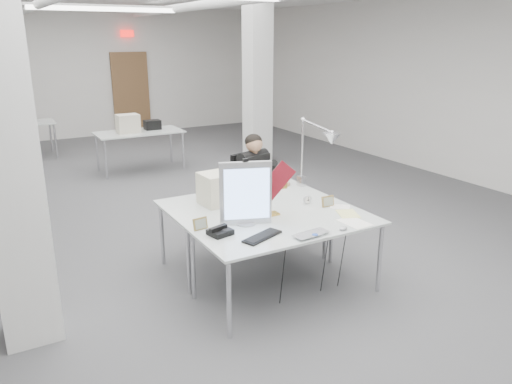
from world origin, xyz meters
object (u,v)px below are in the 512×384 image
monitor (246,193)px  architect_lamp (315,156)px  seated_person (254,169)px  desk_phone (220,232)px  desk_main (289,226)px  office_chair (252,196)px  bankers_lamp (271,200)px  laptop (315,236)px  beige_monitor (218,189)px

monitor → architect_lamp: bearing=44.8°
seated_person → desk_phone: seated_person is taller
desk_main → architect_lamp: (0.84, 0.76, 0.43)m
office_chair → bankers_lamp: size_ratio=3.51×
seated_person → laptop: size_ratio=2.33×
desk_main → monitor: size_ratio=2.93×
desk_phone → architect_lamp: bearing=11.8°
beige_monitor → architect_lamp: bearing=-10.6°
desk_main → seated_person: 1.58m
office_chair → architect_lamp: bearing=-80.2°
office_chair → beige_monitor: 1.08m
desk_main → office_chair: (0.46, 1.55, -0.20)m
monitor → bankers_lamp: bearing=35.7°
desk_main → beige_monitor: size_ratio=5.04×
seated_person → office_chair: bearing=73.9°
beige_monitor → architect_lamp: size_ratio=0.43×
desk_phone → architect_lamp: architect_lamp is taller
desk_main → beige_monitor: 0.97m
monitor → beige_monitor: 0.70m
monitor → architect_lamp: (1.19, 0.55, 0.11)m
desk_main → monitor: (-0.35, 0.22, 0.32)m
seated_person → laptop: (-0.44, -1.89, -0.13)m
monitor → bankers_lamp: 0.38m
laptop → desk_phone: (-0.71, 0.48, 0.01)m
architect_lamp → desk_phone: bearing=-159.2°
laptop → monitor: bearing=115.1°
desk_phone → bankers_lamp: bearing=6.2°
desk_phone → architect_lamp: (1.53, 0.68, 0.39)m
architect_lamp → monitor: bearing=-158.4°
office_chair → desk_main: bearing=-122.6°
desk_main → architect_lamp: size_ratio=2.15×
office_chair → laptop: bearing=-118.7°
desk_main → desk_phone: desk_phone is taller
seated_person → monitor: bearing=-138.4°
architect_lamp → beige_monitor: bearing=170.3°
desk_main → bankers_lamp: bearing=92.1°
monitor → desk_phone: (-0.33, -0.13, -0.28)m
desk_main → laptop: 0.40m
office_chair → architect_lamp: 1.08m
bankers_lamp → architect_lamp: 1.00m
seated_person → bankers_lamp: (-0.47, -1.19, 0.01)m
office_chair → monitor: (-0.81, -1.33, 0.52)m
monitor → desk_main: bearing=-11.5°
monitor → laptop: monitor is taller
seated_person → desk_phone: 1.82m
seated_person → desk_main: bearing=-123.2°
monitor → desk_phone: 0.46m
desk_main → seated_person: size_ratio=2.19×
laptop → architect_lamp: bearing=48.5°
office_chair → monitor: bearing=-137.4°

